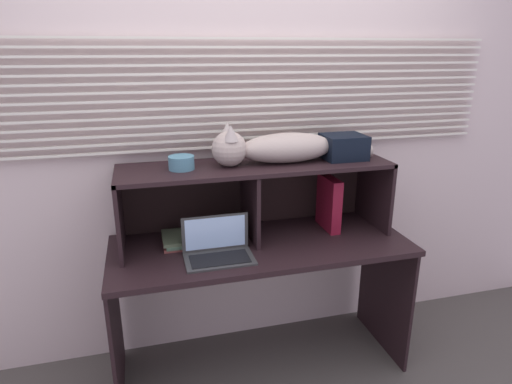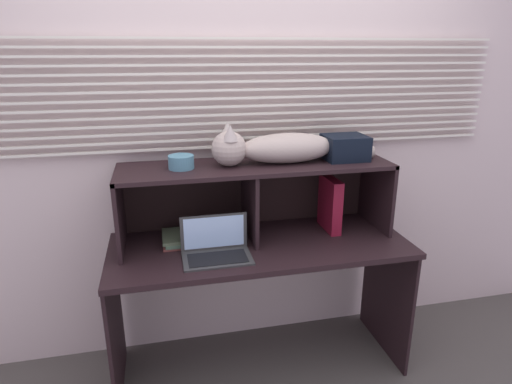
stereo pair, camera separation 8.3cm
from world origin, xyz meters
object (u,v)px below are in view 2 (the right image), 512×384
binder_upright (330,204)px  laptop (216,248)px  cat (274,148)px  storage_box (345,147)px  book_stack (180,238)px  small_basket (181,162)px

binder_upright → laptop: bearing=-163.3°
cat → binder_upright: 0.47m
cat → laptop: size_ratio=2.65×
cat → laptop: 0.60m
cat → laptop: bearing=-149.7°
cat → binder_upright: cat is taller
cat → storage_box: bearing=0.0°
book_stack → small_basket: 0.42m
book_stack → small_basket: size_ratio=1.65×
cat → small_basket: (-0.49, 0.00, -0.05)m
laptop → book_stack: size_ratio=1.58×
cat → book_stack: (-0.52, 0.00, -0.47)m
cat → storage_box: size_ratio=3.98×
laptop → storage_box: storage_box is taller
laptop → small_basket: (-0.14, 0.20, 0.40)m
laptop → storage_box: (0.75, 0.20, 0.43)m
binder_upright → book_stack: bearing=179.9°
laptop → small_basket: bearing=124.1°
laptop → binder_upright: binder_upright is taller
binder_upright → book_stack: (-0.85, 0.00, -0.13)m
cat → book_stack: cat is taller
book_stack → small_basket: small_basket is taller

